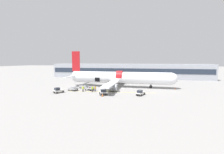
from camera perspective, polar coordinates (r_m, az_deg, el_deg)
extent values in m
plane|color=gray|center=(49.29, 1.36, -4.47)|extent=(500.00, 500.00, 0.00)
cube|color=yellow|center=(43.94, -0.24, -5.75)|extent=(25.78, 2.86, 0.01)
cube|color=#9EA3AD|center=(81.22, 5.89, 2.31)|extent=(83.07, 9.13, 7.57)
cube|color=#232D3D|center=(76.61, 5.49, 2.37)|extent=(81.41, 0.16, 2.42)
cylinder|color=white|center=(52.06, 2.93, -0.21)|extent=(34.15, 4.01, 4.01)
sphere|color=white|center=(52.03, 21.81, -0.63)|extent=(3.81, 3.81, 3.81)
cone|color=white|center=(57.41, -14.12, 0.20)|extent=(4.61, 3.69, 3.69)
cylinder|color=red|center=(51.98, 2.93, 0.19)|extent=(2.05, 4.02, 4.02)
cube|color=red|center=(56.80, -13.58, 5.84)|extent=(3.01, 0.28, 7.25)
cube|color=white|center=(53.51, -15.46, 0.18)|extent=(1.05, 8.09, 0.20)
cube|color=white|center=(60.74, -11.89, 0.94)|extent=(1.05, 8.09, 0.20)
cube|color=white|center=(44.85, -0.47, -2.62)|extent=(2.50, 14.45, 0.40)
cube|color=white|center=(60.07, 2.89, -0.44)|extent=(2.50, 14.45, 0.40)
cylinder|color=gray|center=(44.75, -0.29, -4.10)|extent=(3.50, 2.15, 2.15)
cylinder|color=gray|center=(60.42, 3.11, -1.48)|extent=(3.50, 2.15, 2.15)
cube|color=black|center=(52.02, -5.63, -1.01)|extent=(1.70, 0.12, 1.40)
cylinder|color=#56565B|center=(51.62, 14.60, -2.59)|extent=(0.22, 0.22, 1.82)
sphere|color=black|center=(51.76, 14.57, -3.58)|extent=(1.03, 1.03, 1.03)
cylinder|color=#56565B|center=(50.37, -1.43, -2.60)|extent=(0.22, 0.22, 1.82)
sphere|color=black|center=(50.51, -1.43, -3.62)|extent=(1.03, 1.03, 1.03)
cylinder|color=#56565B|center=(55.58, -0.08, -1.79)|extent=(0.22, 0.22, 1.82)
sphere|color=black|center=(55.71, -0.08, -2.72)|extent=(1.03, 1.03, 1.03)
cube|color=silver|center=(40.57, 10.85, -6.10)|extent=(2.33, 3.37, 0.56)
cube|color=#232833|center=(39.96, 10.54, -5.40)|extent=(1.50, 1.70, 0.65)
cube|color=black|center=(39.15, 9.87, -6.69)|extent=(1.07, 0.53, 0.28)
sphere|color=black|center=(39.91, 9.44, -6.63)|extent=(0.56, 0.56, 0.56)
sphere|color=black|center=(39.44, 10.98, -6.81)|extent=(0.56, 0.56, 0.56)
sphere|color=black|center=(41.80, 10.71, -6.08)|extent=(0.56, 0.56, 0.56)
sphere|color=black|center=(41.35, 12.19, -6.24)|extent=(0.56, 0.56, 0.56)
cube|color=silver|center=(40.63, -3.35, -5.97)|extent=(2.42, 2.96, 0.58)
cube|color=#232833|center=(40.07, -3.31, -5.23)|extent=(1.71, 1.56, 0.67)
cube|color=black|center=(39.36, -3.22, -6.54)|extent=(1.44, 0.62, 0.29)
sphere|color=black|center=(39.79, -4.40, -6.60)|extent=(0.56, 0.56, 0.56)
sphere|color=black|center=(39.90, -2.13, -6.55)|extent=(0.56, 0.56, 0.56)
sphere|color=black|center=(41.48, -4.53, -6.08)|extent=(0.56, 0.56, 0.56)
sphere|color=black|center=(41.59, -2.35, -6.04)|extent=(0.56, 0.56, 0.56)
cube|color=silver|center=(45.37, -19.62, -5.03)|extent=(2.37, 3.03, 0.62)
cube|color=#232833|center=(45.01, -20.18, -4.28)|extent=(1.52, 1.59, 0.70)
cube|color=black|center=(44.69, -21.19, -5.41)|extent=(1.08, 0.62, 0.31)
sphere|color=black|center=(45.47, -21.02, -5.40)|extent=(0.56, 0.56, 0.56)
sphere|color=black|center=(44.44, -20.24, -5.63)|extent=(0.56, 0.56, 0.56)
sphere|color=black|center=(46.41, -19.02, -5.10)|extent=(0.56, 0.56, 0.56)
sphere|color=black|center=(45.39, -18.20, -5.32)|extent=(0.56, 0.56, 0.56)
cube|color=#999BA0|center=(47.14, -8.55, -4.37)|extent=(3.08, 2.44, 0.05)
cube|color=#999BA0|center=(46.32, -7.25, -4.26)|extent=(0.55, 1.69, 0.38)
cube|color=#999BA0|center=(46.44, -9.18, -4.26)|extent=(2.55, 0.80, 0.38)
cube|color=#999BA0|center=(47.76, -7.93, -3.96)|extent=(2.55, 0.80, 0.38)
cube|color=#333338|center=(46.12, -6.76, -4.85)|extent=(0.89, 0.33, 0.06)
sphere|color=black|center=(45.95, -8.26, -5.04)|extent=(0.40, 0.40, 0.40)
sphere|color=black|center=(47.33, -6.98, -4.70)|extent=(0.40, 0.40, 0.40)
sphere|color=black|center=(47.10, -10.10, -4.80)|extent=(0.40, 0.40, 0.40)
sphere|color=black|center=(48.44, -8.80, -4.48)|extent=(0.40, 0.40, 0.40)
cube|color=#1E2347|center=(46.66, -7.46, -4.16)|extent=(0.40, 0.29, 0.43)
cube|color=#4C1E1E|center=(47.54, -8.52, -4.04)|extent=(0.48, 0.28, 0.34)
cube|color=#4C1E1E|center=(46.85, -8.35, -4.24)|extent=(0.47, 0.37, 0.26)
cube|color=black|center=(47.18, -9.31, -4.18)|extent=(0.41, 0.28, 0.26)
cube|color=#999BA0|center=(51.05, -10.68, -3.69)|extent=(3.27, 2.22, 0.05)
cube|color=#999BA0|center=(50.12, -9.37, -3.53)|extent=(0.44, 1.47, 0.49)
cube|color=#999BA0|center=(50.44, -11.19, -3.50)|extent=(2.84, 0.81, 0.49)
cube|color=#999BA0|center=(51.56, -10.19, -3.28)|extent=(2.84, 0.81, 0.49)
cube|color=#333338|center=(49.92, -8.91, -4.10)|extent=(0.89, 0.31, 0.06)
sphere|color=black|center=(49.87, -10.26, -4.21)|extent=(0.40, 0.40, 0.40)
sphere|color=black|center=(51.05, -9.23, -3.95)|extent=(0.40, 0.40, 0.40)
sphere|color=black|center=(51.16, -12.11, -3.99)|extent=(0.40, 0.40, 0.40)
sphere|color=black|center=(52.31, -11.07, -3.75)|extent=(0.40, 0.40, 0.40)
cube|color=#14472D|center=(50.41, -9.88, -3.46)|extent=(0.53, 0.38, 0.53)
cube|color=#2D2D33|center=(51.23, -10.95, -3.36)|extent=(0.49, 0.29, 0.48)
cube|color=#999BA0|center=(47.53, -14.62, -4.49)|extent=(3.13, 2.21, 0.05)
cube|color=#999BA0|center=(46.60, -13.33, -4.35)|extent=(0.43, 1.55, 0.45)
cube|color=#999BA0|center=(46.92, -15.23, -4.33)|extent=(2.72, 0.71, 0.45)
cube|color=#999BA0|center=(48.05, -14.03, -4.06)|extent=(2.72, 0.71, 0.45)
cube|color=#333338|center=(46.38, -12.85, -4.94)|extent=(0.89, 0.29, 0.06)
sphere|color=black|center=(46.35, -14.31, -5.07)|extent=(0.40, 0.40, 0.40)
sphere|color=black|center=(47.54, -13.07, -4.77)|extent=(0.40, 0.40, 0.40)
sphere|color=black|center=(47.65, -16.14, -4.82)|extent=(0.40, 0.40, 0.40)
sphere|color=black|center=(48.80, -14.89, -4.54)|extent=(0.40, 0.40, 0.40)
cube|color=#1E2347|center=(48.06, -15.39, -4.20)|extent=(0.49, 0.39, 0.27)
cube|color=#2D2D33|center=(47.11, -14.25, -4.30)|extent=(0.41, 0.30, 0.40)
cube|color=#1E2347|center=(47.79, -15.18, -4.26)|extent=(0.41, 0.24, 0.26)
cylinder|color=#1E2338|center=(47.47, -3.01, -4.34)|extent=(0.41, 0.41, 0.88)
cylinder|color=orange|center=(47.33, -3.01, -3.40)|extent=(0.52, 0.52, 0.69)
sphere|color=beige|center=(47.26, -3.02, -2.84)|extent=(0.24, 0.24, 0.24)
cylinder|color=orange|center=(47.59, -3.03, -3.45)|extent=(0.17, 0.17, 0.64)
cylinder|color=orange|center=(47.10, -3.00, -3.54)|extent=(0.17, 0.17, 0.64)
cylinder|color=#1E2338|center=(45.34, -6.35, -4.93)|extent=(0.32, 0.32, 0.76)
cylinder|color=orange|center=(45.22, -6.36, -4.09)|extent=(0.41, 0.41, 0.60)
sphere|color=brown|center=(45.15, -6.37, -3.59)|extent=(0.21, 0.21, 0.21)
cylinder|color=orange|center=(45.44, -6.32, -4.13)|extent=(0.13, 0.13, 0.55)
cylinder|color=orange|center=(45.03, -6.40, -4.22)|extent=(0.13, 0.13, 0.55)
cylinder|color=#2D2D33|center=(44.46, -7.50, -5.11)|extent=(0.43, 0.43, 0.85)
cylinder|color=#B7E019|center=(44.32, -7.51, -4.15)|extent=(0.56, 0.56, 0.67)
sphere|color=#9E7556|center=(44.25, -7.52, -3.57)|extent=(0.23, 0.23, 0.23)
cylinder|color=#B7E019|center=(44.11, -7.42, -4.29)|extent=(0.18, 0.18, 0.61)
cylinder|color=#B7E019|center=(44.56, -7.61, -4.19)|extent=(0.18, 0.18, 0.61)
cylinder|color=black|center=(45.21, -10.98, -4.98)|extent=(0.42, 0.42, 0.85)
cylinder|color=#CCE523|center=(45.07, -11.00, -4.03)|extent=(0.54, 0.54, 0.67)
sphere|color=#9E7556|center=(45.00, -11.01, -3.46)|extent=(0.24, 0.24, 0.24)
cylinder|color=#CCE523|center=(44.85, -10.97, -4.17)|extent=(0.17, 0.17, 0.62)
cylinder|color=#CCE523|center=(45.32, -11.03, -4.07)|extent=(0.17, 0.17, 0.62)
cube|color=black|center=(52.07, 22.90, -4.36)|extent=(0.51, 0.51, 0.03)
cone|color=orange|center=(52.02, 22.91, -4.04)|extent=(0.37, 0.37, 0.63)
cylinder|color=white|center=(52.01, 22.91, -4.00)|extent=(0.22, 0.22, 0.08)
cube|color=black|center=(38.73, -3.62, -7.35)|extent=(0.57, 0.57, 0.03)
cone|color=orange|center=(38.65, -3.63, -6.84)|extent=(0.42, 0.42, 0.74)
cylinder|color=white|center=(38.64, -3.63, -6.78)|extent=(0.25, 0.25, 0.09)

